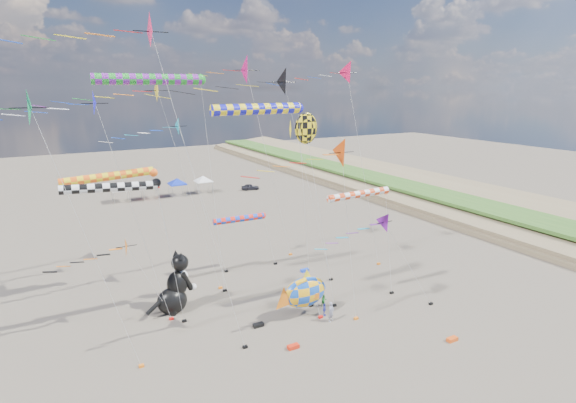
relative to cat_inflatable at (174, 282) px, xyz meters
The scene contains 30 objects.
ground 18.42m from the cat_inflatable, 63.15° to the right, with size 260.00×260.00×0.00m, color brown.
delta_kite_0 20.21m from the cat_inflatable, ahead, with size 15.68×2.76×21.43m.
delta_kite_1 26.43m from the cat_inflatable, ahead, with size 11.43×2.49×22.26m.
delta_kite_2 21.66m from the cat_inflatable, 105.20° to the right, with size 13.60×2.34×23.99m.
delta_kite_3 16.42m from the cat_inflatable, 80.21° to the left, with size 12.83×2.36×20.48m.
delta_kite_4 22.41m from the cat_inflatable, 33.57° to the left, with size 15.53×3.30×22.97m.
delta_kite_5 14.18m from the cat_inflatable, 74.86° to the left, with size 11.39×1.91×16.83m.
delta_kite_6 6.11m from the cat_inflatable, behind, with size 8.95×1.81×7.94m.
delta_kite_7 16.71m from the cat_inflatable, 167.13° to the right, with size 12.35×2.03×19.47m.
delta_kite_8 18.03m from the cat_inflatable, 42.35° to the right, with size 10.23×2.44×16.11m.
delta_kite_9 19.55m from the cat_inflatable, 33.16° to the right, with size 10.77×1.83×9.52m.
delta_kite_10 19.30m from the cat_inflatable, 141.86° to the right, with size 12.06×2.45×19.61m.
windsock_0 10.85m from the cat_inflatable, 30.98° to the left, with size 7.26×0.71×6.36m.
windsock_1 10.77m from the cat_inflatable, 151.68° to the right, with size 8.45×0.72×12.69m.
windsock_2 10.97m from the cat_inflatable, 124.79° to the left, with size 9.70×0.81×12.17m.
windsock_3 17.17m from the cat_inflatable, 39.29° to the right, with size 8.95×0.89×18.32m.
windsock_4 17.40m from the cat_inflatable, 94.52° to the left, with size 10.40×0.94×20.60m.
windsock_5 18.28m from the cat_inflatable, 24.03° to the right, with size 7.74×0.67×10.81m.
angelfish_kite 17.57m from the cat_inflatable, 21.67° to the right, with size 3.74×3.02×17.44m.
cat_inflatable is the anchor object (origin of this frame).
fish_inflatable 11.57m from the cat_inflatable, 33.84° to the right, with size 5.54×2.40×4.37m.
person_adult 14.03m from the cat_inflatable, 36.77° to the right, with size 0.65×0.43×1.78m, color gray.
child_green 13.58m from the cat_inflatable, 25.44° to the right, with size 0.55×0.43×1.14m, color green.
child_blue 13.49m from the cat_inflatable, 32.90° to the right, with size 0.68×0.28×1.15m, color #2F38B2.
kite_bag_0 15.02m from the cat_inflatable, ahead, with size 0.90×0.44×0.30m, color blue.
kite_bag_1 23.77m from the cat_inflatable, 41.13° to the right, with size 0.90×0.44×0.30m, color #E64E13.
kite_bag_2 12.40m from the cat_inflatable, 58.94° to the right, with size 0.90×0.44×0.30m, color red.
kite_bag_3 8.52m from the cat_inflatable, 49.42° to the right, with size 0.90×0.44×0.30m, color black.
tent_row 44.82m from the cat_inflatable, 77.47° to the left, with size 19.20×4.20×3.80m.
parked_car 49.24m from the cat_inflatable, 58.07° to the left, with size 1.39×3.45×1.18m, color #26262D.
Camera 1 is at (-17.10, -20.81, 19.46)m, focal length 28.00 mm.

